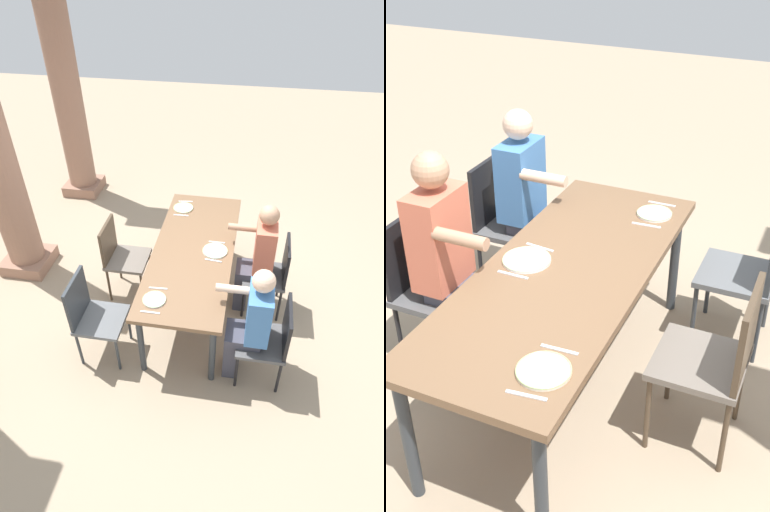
{
  "view_description": "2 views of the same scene",
  "coord_description": "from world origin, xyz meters",
  "views": [
    {
      "loc": [
        -3.2,
        -0.52,
        3.38
      ],
      "look_at": [
        -0.15,
        -0.01,
        0.81
      ],
      "focal_mm": 28.46,
      "sensor_mm": 36.0,
      "label": 1
    },
    {
      "loc": [
        2.44,
        1.15,
        2.49
      ],
      "look_at": [
        -0.02,
        0.06,
        0.86
      ],
      "focal_mm": 43.82,
      "sensor_mm": 36.0,
      "label": 2
    }
  ],
  "objects": [
    {
      "name": "ground_plane",
      "position": [
        0.0,
        0.0,
        0.0
      ],
      "size": [
        16.0,
        16.0,
        0.0
      ],
      "primitive_type": "plane",
      "color": "gray"
    },
    {
      "name": "fork_1",
      "position": [
        -0.14,
        -0.22,
        0.78
      ],
      "size": [
        0.03,
        0.17,
        0.01
      ],
      "primitive_type": "cube",
      "rotation": [
        0.0,
        0.0,
        -0.1
      ],
      "color": "silver",
      "rests_on": "dining_table"
    },
    {
      "name": "spoon_2",
      "position": [
        0.89,
        0.24,
        0.78
      ],
      "size": [
        0.04,
        0.17,
        0.01
      ],
      "primitive_type": "cube",
      "rotation": [
        0.0,
        0.0,
        0.12
      ],
      "color": "silver",
      "rests_on": "dining_table"
    },
    {
      "name": "spoon_0",
      "position": [
        -0.62,
        0.23,
        0.78
      ],
      "size": [
        0.03,
        0.17,
        0.01
      ],
      "primitive_type": "cube",
      "rotation": [
        0.0,
        0.0,
        0.06
      ],
      "color": "silver",
      "rests_on": "dining_table"
    },
    {
      "name": "fork_0",
      "position": [
        -0.92,
        0.23,
        0.78
      ],
      "size": [
        0.02,
        0.17,
        0.01
      ],
      "primitive_type": "cube",
      "rotation": [
        0.0,
        0.0,
        0.01
      ],
      "color": "silver",
      "rests_on": "dining_table"
    },
    {
      "name": "chair_mid_north",
      "position": [
        0.07,
        0.83,
        0.54
      ],
      "size": [
        0.44,
        0.44,
        0.93
      ],
      "color": "#6A6158",
      "rests_on": "ground"
    },
    {
      "name": "plate_2",
      "position": [
        0.74,
        0.24,
        0.78
      ],
      "size": [
        0.23,
        0.23,
        0.02
      ],
      "color": "silver",
      "rests_on": "dining_table"
    },
    {
      "name": "chair_west_south",
      "position": [
        -0.81,
        -0.83,
        0.52
      ],
      "size": [
        0.44,
        0.44,
        0.91
      ],
      "color": "#4F4F50",
      "rests_on": "ground"
    },
    {
      "name": "chair_west_north",
      "position": [
        -0.81,
        0.83,
        0.54
      ],
      "size": [
        0.44,
        0.44,
        0.94
      ],
      "color": "#5B5E61",
      "rests_on": "ground"
    },
    {
      "name": "plate_0",
      "position": [
        -0.77,
        0.23,
        0.78
      ],
      "size": [
        0.21,
        0.21,
        0.02
      ],
      "color": "white",
      "rests_on": "dining_table"
    },
    {
      "name": "diner_man_white",
      "position": [
        0.07,
        -0.65,
        0.71
      ],
      "size": [
        0.35,
        0.49,
        1.33
      ],
      "color": "#3F3F4C",
      "rests_on": "ground"
    },
    {
      "name": "chair_mid_south",
      "position": [
        0.07,
        -0.83,
        0.53
      ],
      "size": [
        0.44,
        0.44,
        0.91
      ],
      "color": "#4F4F50",
      "rests_on": "ground"
    },
    {
      "name": "diner_woman_green",
      "position": [
        -0.81,
        -0.63,
        0.68
      ],
      "size": [
        0.35,
        0.49,
        1.29
      ],
      "color": "#3F3F4C",
      "rests_on": "ground"
    },
    {
      "name": "plate_1",
      "position": [
        0.01,
        -0.22,
        0.78
      ],
      "size": [
        0.26,
        0.26,
        0.02
      ],
      "color": "white",
      "rests_on": "dining_table"
    },
    {
      "name": "fork_2",
      "position": [
        0.59,
        0.24,
        0.78
      ],
      "size": [
        0.02,
        0.17,
        0.01
      ],
      "primitive_type": "cube",
      "rotation": [
        0.0,
        0.0,
        0.05
      ],
      "color": "silver",
      "rests_on": "dining_table"
    },
    {
      "name": "spoon_1",
      "position": [
        0.16,
        -0.22,
        0.78
      ],
      "size": [
        0.02,
        0.17,
        0.01
      ],
      "primitive_type": "cube",
      "rotation": [
        0.0,
        0.0,
        0.01
      ],
      "color": "silver",
      "rests_on": "dining_table"
    },
    {
      "name": "dining_table",
      "position": [
        0.0,
        0.0,
        0.71
      ],
      "size": [
        2.08,
        0.82,
        0.78
      ],
      "color": "brown",
      "rests_on": "ground"
    }
  ]
}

